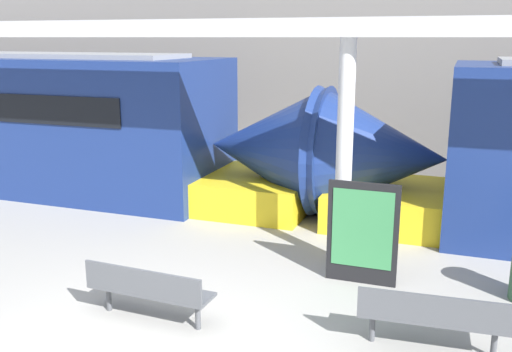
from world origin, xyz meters
TOP-DOWN VIEW (x-y plane):
  - station_wall at (0.00, 9.86)m, footprint 56.00×0.20m
  - bench_near at (-0.26, 0.84)m, footprint 1.69×0.50m
  - bench_far at (3.18, 1.33)m, footprint 1.73×0.56m
  - poster_board at (2.07, 2.98)m, footprint 1.04×0.07m
  - support_column_near at (1.62, 3.67)m, footprint 0.26×0.26m
  - canopy_beam at (1.62, 3.67)m, footprint 28.00×0.60m

SIDE VIEW (x-z plane):
  - bench_near at x=-0.26m, z-range 0.08..0.85m
  - bench_far at x=3.18m, z-range 0.08..0.85m
  - poster_board at x=2.07m, z-range 0.01..1.55m
  - support_column_near at x=1.62m, z-range 0.00..3.56m
  - station_wall at x=0.00m, z-range 0.00..5.00m
  - canopy_beam at x=1.62m, z-range 3.56..3.84m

